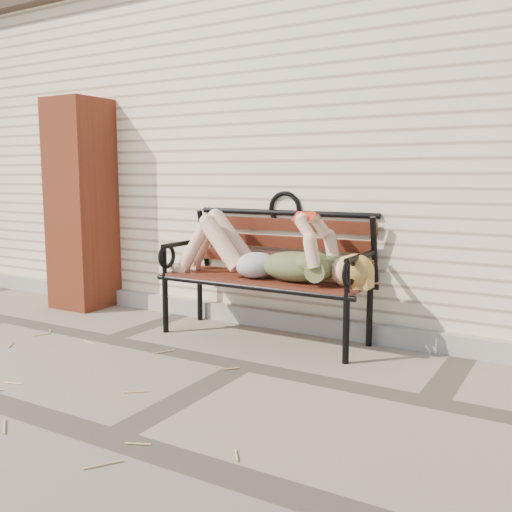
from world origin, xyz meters
The scene contains 7 objects.
ground centered at (0.00, 0.00, 0.00)m, with size 80.00×80.00×0.00m, color gray.
house_wall centered at (0.00, 3.00, 1.50)m, with size 8.00×4.00×3.00m, color #F6E7C0.
foundation_strip centered at (0.00, 0.97, 0.07)m, with size 8.00×0.10×0.15m, color #A7A297.
brick_pillar centered at (-2.30, 0.75, 1.00)m, with size 0.50×0.50×2.00m, color #A84425.
garden_bench centered at (-0.21, 0.74, 0.65)m, with size 1.78×0.71×1.15m.
reading_woman centered at (-0.19, 0.60, 0.69)m, with size 1.68×0.38×0.53m.
straw_scatter centered at (-0.40, -0.50, 0.01)m, with size 2.69×1.49×0.01m.
Camera 1 is at (1.95, -3.17, 1.27)m, focal length 40.00 mm.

